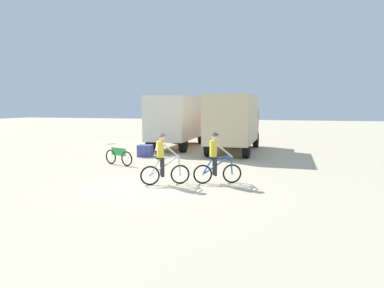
{
  "coord_description": "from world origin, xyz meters",
  "views": [
    {
      "loc": [
        4.53,
        -10.67,
        2.7
      ],
      "look_at": [
        0.31,
        3.25,
        1.1
      ],
      "focal_mm": 31.84,
      "sensor_mm": 36.0,
      "label": 1
    }
  ],
  "objects_px": {
    "box_truck_tan_camper": "(234,121)",
    "cyclist_cowboy_hat": "(216,160)",
    "supply_crate": "(145,151)",
    "cyclist_orange_shirt": "(163,161)",
    "bicycle_spare": "(119,156)",
    "box_truck_cream_rv": "(177,119)"
  },
  "relations": [
    {
      "from": "box_truck_tan_camper",
      "to": "cyclist_cowboy_hat",
      "type": "distance_m",
      "value": 8.64
    },
    {
      "from": "box_truck_tan_camper",
      "to": "cyclist_cowboy_hat",
      "type": "bearing_deg",
      "value": -84.4
    },
    {
      "from": "supply_crate",
      "to": "box_truck_tan_camper",
      "type": "bearing_deg",
      "value": 36.72
    },
    {
      "from": "cyclist_orange_shirt",
      "to": "supply_crate",
      "type": "distance_m",
      "value": 6.97
    },
    {
      "from": "cyclist_orange_shirt",
      "to": "bicycle_spare",
      "type": "height_order",
      "value": "cyclist_orange_shirt"
    },
    {
      "from": "box_truck_cream_rv",
      "to": "cyclist_orange_shirt",
      "type": "relative_size",
      "value": 3.77
    },
    {
      "from": "box_truck_cream_rv",
      "to": "box_truck_tan_camper",
      "type": "height_order",
      "value": "same"
    },
    {
      "from": "box_truck_tan_camper",
      "to": "bicycle_spare",
      "type": "relative_size",
      "value": 4.06
    },
    {
      "from": "box_truck_tan_camper",
      "to": "bicycle_spare",
      "type": "xyz_separation_m",
      "value": [
        -4.35,
        -6.09,
        -1.48
      ]
    },
    {
      "from": "bicycle_spare",
      "to": "supply_crate",
      "type": "bearing_deg",
      "value": 89.35
    },
    {
      "from": "box_truck_cream_rv",
      "to": "cyclist_cowboy_hat",
      "type": "xyz_separation_m",
      "value": [
        4.82,
        -9.7,
        -1.03
      ]
    },
    {
      "from": "supply_crate",
      "to": "bicycle_spare",
      "type": "bearing_deg",
      "value": -90.65
    },
    {
      "from": "cyclist_orange_shirt",
      "to": "bicycle_spare",
      "type": "xyz_separation_m",
      "value": [
        -3.49,
        3.16,
        -0.45
      ]
    },
    {
      "from": "box_truck_tan_camper",
      "to": "supply_crate",
      "type": "bearing_deg",
      "value": -143.28
    },
    {
      "from": "box_truck_cream_rv",
      "to": "cyclist_orange_shirt",
      "type": "bearing_deg",
      "value": -73.28
    },
    {
      "from": "box_truck_cream_rv",
      "to": "supply_crate",
      "type": "height_order",
      "value": "box_truck_cream_rv"
    },
    {
      "from": "cyclist_cowboy_hat",
      "to": "bicycle_spare",
      "type": "bearing_deg",
      "value": 154.72
    },
    {
      "from": "box_truck_cream_rv",
      "to": "cyclist_orange_shirt",
      "type": "distance_m",
      "value": 10.92
    },
    {
      "from": "cyclist_cowboy_hat",
      "to": "supply_crate",
      "type": "bearing_deg",
      "value": 134.11
    },
    {
      "from": "bicycle_spare",
      "to": "cyclist_orange_shirt",
      "type": "bearing_deg",
      "value": -42.12
    },
    {
      "from": "cyclist_orange_shirt",
      "to": "bicycle_spare",
      "type": "bearing_deg",
      "value": 137.88
    },
    {
      "from": "cyclist_cowboy_hat",
      "to": "bicycle_spare",
      "type": "height_order",
      "value": "cyclist_cowboy_hat"
    }
  ]
}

